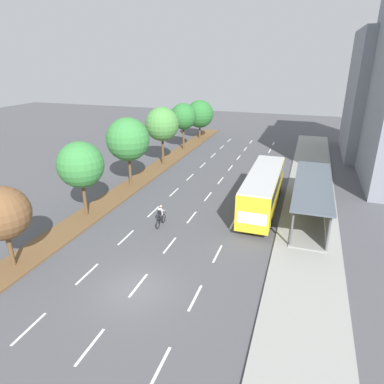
# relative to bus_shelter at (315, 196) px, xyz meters

# --- Properties ---
(ground_plane) EXTENTS (140.00, 140.00, 0.00)m
(ground_plane) POSITION_rel_bus_shelter_xyz_m (-9.53, -13.42, -1.87)
(ground_plane) COLOR #4C4C51
(median_strip) EXTENTS (2.60, 52.00, 0.12)m
(median_strip) POSITION_rel_bus_shelter_xyz_m (-17.83, 6.58, -1.81)
(median_strip) COLOR brown
(median_strip) RESTS_ON ground
(sidewalk_right) EXTENTS (4.50, 52.00, 0.15)m
(sidewalk_right) POSITION_rel_bus_shelter_xyz_m (-0.28, 6.58, -1.79)
(sidewalk_right) COLOR gray
(sidewalk_right) RESTS_ON ground
(lane_divider_left) EXTENTS (0.14, 45.78, 0.01)m
(lane_divider_left) POSITION_rel_bus_shelter_xyz_m (-13.03, 3.97, -1.86)
(lane_divider_left) COLOR white
(lane_divider_left) RESTS_ON ground
(lane_divider_center) EXTENTS (0.14, 45.78, 0.01)m
(lane_divider_center) POSITION_rel_bus_shelter_xyz_m (-9.53, 3.97, -1.86)
(lane_divider_center) COLOR white
(lane_divider_center) RESTS_ON ground
(lane_divider_right) EXTENTS (0.14, 45.78, 0.01)m
(lane_divider_right) POSITION_rel_bus_shelter_xyz_m (-6.03, 3.97, -1.86)
(lane_divider_right) COLOR white
(lane_divider_right) RESTS_ON ground
(bus_shelter) EXTENTS (2.90, 12.29, 2.86)m
(bus_shelter) POSITION_rel_bus_shelter_xyz_m (0.00, 0.00, 0.00)
(bus_shelter) COLOR gray
(bus_shelter) RESTS_ON sidewalk_right
(bus) EXTENTS (2.54, 11.29, 3.37)m
(bus) POSITION_rel_bus_shelter_xyz_m (-4.28, 0.28, 0.20)
(bus) COLOR yellow
(bus) RESTS_ON ground
(cyclist) EXTENTS (0.46, 1.82, 1.71)m
(cyclist) POSITION_rel_bus_shelter_xyz_m (-11.36, -5.47, -1.08)
(cyclist) COLOR black
(cyclist) RESTS_ON ground
(median_tree_nearest) EXTENTS (3.29, 3.29, 5.24)m
(median_tree_nearest) POSITION_rel_bus_shelter_xyz_m (-17.96, -13.71, 1.84)
(median_tree_nearest) COLOR brown
(median_tree_nearest) RESTS_ON median_strip
(median_tree_second) EXTENTS (3.72, 3.72, 6.22)m
(median_tree_second) POSITION_rel_bus_shelter_xyz_m (-17.98, -5.86, 2.60)
(median_tree_second) COLOR brown
(median_tree_second) RESTS_ON median_strip
(median_tree_third) EXTENTS (4.31, 4.31, 6.88)m
(median_tree_third) POSITION_rel_bus_shelter_xyz_m (-18.03, 1.98, 2.97)
(median_tree_third) COLOR brown
(median_tree_third) RESTS_ON median_strip
(median_tree_fourth) EXTENTS (4.02, 4.02, 6.92)m
(median_tree_fourth) POSITION_rel_bus_shelter_xyz_m (-17.75, 9.83, 3.15)
(median_tree_fourth) COLOR brown
(median_tree_fourth) RESTS_ON median_strip
(median_tree_fifth) EXTENTS (3.65, 3.65, 6.45)m
(median_tree_fifth) POSITION_rel_bus_shelter_xyz_m (-17.92, 17.68, 2.87)
(median_tree_fifth) COLOR brown
(median_tree_fifth) RESTS_ON median_strip
(median_tree_farthest) EXTENTS (4.35, 4.35, 6.01)m
(median_tree_farthest) POSITION_rel_bus_shelter_xyz_m (-17.98, 25.53, 2.08)
(median_tree_farthest) COLOR brown
(median_tree_farthest) RESTS_ON median_strip
(building_mid_right) EXTENTS (7.46, 13.18, 15.81)m
(building_mid_right) POSITION_rel_bus_shelter_xyz_m (7.24, 23.50, 6.04)
(building_mid_right) COLOR gray
(building_mid_right) RESTS_ON ground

